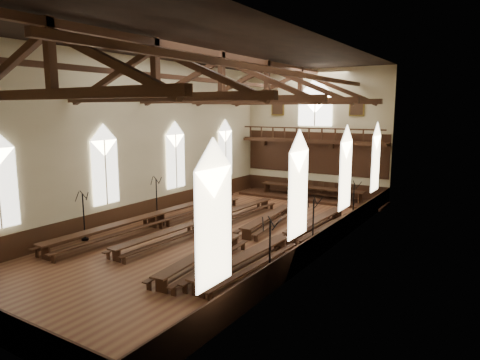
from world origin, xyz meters
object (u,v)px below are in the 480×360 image
object	(u,v)px
refectory_row_b	(206,221)
candelabrum_left_far	(211,192)
dais	(311,198)
refectory_row_d	(286,238)
candelabrum_left_mid	(157,206)
candelabrum_right_near	(270,264)
refectory_row_a	(156,217)
high_table	(311,188)
candelabrum_right_far	(353,211)
refectory_row_c	(239,235)
candelabrum_left_near	(84,225)
candelabrum_right_mid	(313,236)

from	to	relation	value
refectory_row_b	candelabrum_left_far	size ratio (longest dim) A/B	5.51
refectory_row_b	dais	size ratio (longest dim) A/B	1.19
refectory_row_d	dais	bearing A→B (deg)	107.23
refectory_row_b	candelabrum_left_mid	distance (m)	4.26
dais	candelabrum_right_near	xyz separation A→B (m)	(5.10, -16.18, 0.75)
refectory_row_a	high_table	size ratio (longest dim) A/B	1.80
candelabrum_left_mid	candelabrum_right_far	bearing A→B (deg)	24.75
refectory_row_a	refectory_row_d	distance (m)	8.39
refectory_row_c	refectory_row_d	bearing A→B (deg)	15.05
refectory_row_b	candelabrum_left_far	xyz separation A→B (m)	(-4.23, 6.21, 0.27)
refectory_row_c	candelabrum_left_mid	bearing A→B (deg)	166.88
refectory_row_b	dais	bearing A→B (deg)	80.97
candelabrum_left_near	candelabrum_left_far	world-z (taller)	candelabrum_left_near
refectory_row_b	refectory_row_c	bearing A→B (deg)	-22.93
high_table	candelabrum_right_near	xyz separation A→B (m)	(5.10, -16.18, -0.00)
high_table	candelabrum_right_mid	world-z (taller)	candelabrum_right_mid
refectory_row_a	candelabrum_right_near	world-z (taller)	candelabrum_right_near
high_table	candelabrum_right_near	size ratio (longest dim) A/B	2.99
refectory_row_c	candelabrum_left_far	size ratio (longest dim) A/B	5.65
high_table	candelabrum_right_far	xyz separation A→B (m)	(5.10, -5.62, -0.03)
refectory_row_c	high_table	xyz separation A→B (m)	(-1.31, 12.44, 0.34)
refectory_row_d	high_table	bearing A→B (deg)	107.23
candelabrum_left_mid	candelabrum_left_near	bearing A→B (deg)	-90.00
dais	high_table	xyz separation A→B (m)	(0.00, 0.00, 0.75)
refectory_row_c	candelabrum_left_far	world-z (taller)	candelabrum_left_far
candelabrum_right_near	candelabrum_right_far	xyz separation A→B (m)	(0.00, 10.57, -0.02)
candelabrum_right_mid	candelabrum_right_far	world-z (taller)	candelabrum_right_mid
candelabrum_left_mid	refectory_row_b	bearing A→B (deg)	-5.42
refectory_row_d	high_table	distance (m)	12.36
refectory_row_b	candelabrum_right_far	xyz separation A→B (m)	(6.87, 5.52, 0.34)
refectory_row_b	high_table	bearing A→B (deg)	80.97
refectory_row_c	candelabrum_left_mid	distance (m)	7.51
refectory_row_c	high_table	size ratio (longest dim) A/B	1.68
refectory_row_c	refectory_row_b	bearing A→B (deg)	157.07
candelabrum_left_mid	refectory_row_c	bearing A→B (deg)	-13.12
refectory_row_a	refectory_row_b	xyz separation A→B (m)	(2.95, 1.02, -0.10)
candelabrum_left_mid	candelabrum_right_near	world-z (taller)	candelabrum_right_near
refectory_row_c	dais	xyz separation A→B (m)	(-1.31, 12.44, -0.41)
dais	candelabrum_left_mid	size ratio (longest dim) A/B	4.20
dais	candelabrum_left_near	distance (m)	17.35
candelabrum_right_mid	candelabrum_right_far	distance (m)	6.20
refectory_row_b	high_table	size ratio (longest dim) A/B	1.64
refectory_row_c	candelabrum_right_far	xyz separation A→B (m)	(3.79, 6.82, 0.32)
refectory_row_a	refectory_row_d	bearing A→B (deg)	2.37
refectory_row_b	candelabrum_left_far	distance (m)	7.52
refectory_row_b	candelabrum_right_far	world-z (taller)	candelabrum_right_far
refectory_row_a	refectory_row_d	world-z (taller)	refectory_row_a
high_table	candelabrum_left_far	bearing A→B (deg)	-140.62
refectory_row_a	candelabrum_right_mid	xyz separation A→B (m)	(9.82, 0.33, 0.28)
candelabrum_left_mid	candelabrum_right_far	xyz separation A→B (m)	(11.10, 5.12, -0.00)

